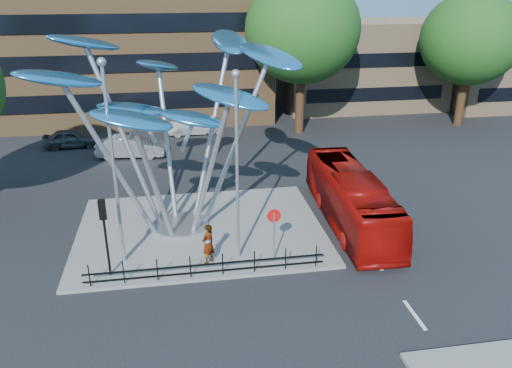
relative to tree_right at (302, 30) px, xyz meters
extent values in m
plane|color=black|center=(-8.00, -22.00, -8.04)|extent=(120.00, 120.00, 0.00)
cube|color=slate|center=(-9.00, -16.00, -7.96)|extent=(12.00, 9.00, 0.15)
cube|color=tan|center=(8.00, 8.00, -4.04)|extent=(15.00, 8.00, 8.00)
cube|color=tan|center=(22.00, 6.00, -4.54)|extent=(12.00, 8.00, 7.00)
cylinder|color=black|center=(0.00, 0.00, -5.18)|extent=(0.70, 0.70, 5.72)
ellipsoid|color=#204513|center=(0.00, 0.00, 0.02)|extent=(8.80, 8.80, 8.10)
cylinder|color=black|center=(14.00, 0.00, -5.51)|extent=(0.70, 0.70, 5.06)
ellipsoid|color=#204513|center=(14.00, 0.00, -0.91)|extent=(8.00, 8.00, 7.36)
cylinder|color=#9EA0A5|center=(-10.00, -15.50, -7.83)|extent=(2.80, 2.80, 0.12)
cylinder|color=#9EA0A5|center=(-11.20, -16.10, -3.99)|extent=(0.24, 0.24, 7.80)
ellipsoid|color=#308DD2|center=(-14.40, -17.10, -0.09)|extent=(3.92, 2.95, 1.39)
cylinder|color=#9EA0A5|center=(-10.40, -16.50, -4.69)|extent=(0.24, 0.24, 6.40)
ellipsoid|color=#308DD2|center=(-11.60, -18.70, -1.49)|extent=(3.47, 1.78, 1.31)
cylinder|color=#9EA0A5|center=(-9.40, -16.30, -4.39)|extent=(0.24, 0.24, 7.00)
ellipsoid|color=#308DD2|center=(-7.60, -17.90, -0.89)|extent=(3.81, 3.11, 1.36)
cylinder|color=#9EA0A5|center=(-8.80, -15.50, -3.79)|extent=(0.24, 0.24, 8.20)
ellipsoid|color=#308DD2|center=(-5.40, -15.10, 0.31)|extent=(3.52, 4.06, 1.44)
cylinder|color=#9EA0A5|center=(-9.20, -14.60, -3.59)|extent=(0.24, 0.24, 8.60)
ellipsoid|color=#308DD2|center=(-7.00, -12.60, 0.71)|extent=(2.21, 3.79, 1.39)
cylinder|color=#9EA0A5|center=(-10.20, -14.50, -4.19)|extent=(0.24, 0.24, 7.40)
ellipsoid|color=#308DD2|center=(-10.60, -11.90, -0.49)|extent=(3.02, 3.71, 1.34)
cylinder|color=#9EA0A5|center=(-11.00, -15.10, -3.49)|extent=(0.24, 0.24, 8.80)
ellipsoid|color=#308DD2|center=(-13.80, -13.70, 0.91)|extent=(3.88, 3.60, 1.42)
ellipsoid|color=#308DD2|center=(-11.80, -15.30, -1.89)|extent=(3.40, 1.96, 1.13)
ellipsoid|color=#308DD2|center=(-9.10, -15.90, -2.29)|extent=(3.39, 2.16, 1.11)
cylinder|color=#9EA0A5|center=(-12.50, -18.50, -3.64)|extent=(0.14, 0.14, 8.50)
sphere|color=#9EA0A5|center=(-12.50, -18.50, 0.73)|extent=(0.36, 0.36, 0.36)
cylinder|color=#9EA0A5|center=(-7.50, -19.00, -3.89)|extent=(0.14, 0.14, 8.00)
sphere|color=#9EA0A5|center=(-7.50, -19.00, 0.23)|extent=(0.36, 0.36, 0.36)
cylinder|color=black|center=(-13.00, -19.50, -6.29)|extent=(0.10, 0.10, 3.20)
cube|color=black|center=(-13.00, -19.50, -4.89)|extent=(0.28, 0.18, 0.85)
sphere|color=#FF0C0C|center=(-13.00, -19.50, -4.61)|extent=(0.18, 0.18, 0.18)
cylinder|color=#9EA0A5|center=(-6.00, -19.50, -6.74)|extent=(0.08, 0.08, 2.30)
cylinder|color=red|center=(-6.00, -19.47, -5.74)|extent=(0.60, 0.04, 0.60)
cube|color=white|center=(-6.00, -19.45, -5.74)|extent=(0.42, 0.03, 0.10)
cylinder|color=black|center=(-13.70, -20.30, -7.39)|extent=(0.05, 0.05, 1.00)
cylinder|color=black|center=(-12.36, -20.30, -7.39)|extent=(0.05, 0.05, 1.00)
cylinder|color=black|center=(-11.01, -20.30, -7.39)|extent=(0.05, 0.05, 1.00)
cylinder|color=black|center=(-9.67, -20.30, -7.39)|extent=(0.05, 0.05, 1.00)
cylinder|color=black|center=(-8.33, -20.30, -7.39)|extent=(0.05, 0.05, 1.00)
cylinder|color=black|center=(-6.99, -20.30, -7.39)|extent=(0.05, 0.05, 1.00)
cylinder|color=black|center=(-5.64, -20.30, -7.39)|extent=(0.05, 0.05, 1.00)
cylinder|color=black|center=(-4.30, -20.30, -7.39)|extent=(0.05, 0.05, 1.00)
cube|color=black|center=(-9.00, -20.30, -7.34)|extent=(10.00, 0.06, 0.06)
cube|color=black|center=(-9.00, -20.30, -7.69)|extent=(10.00, 0.06, 0.06)
imported|color=#970A06|center=(-1.40, -16.31, -6.65)|extent=(2.68, 10.00, 2.76)
imported|color=gray|center=(-8.85, -19.27, -6.96)|extent=(0.80, 0.79, 1.86)
imported|color=#3A3E41|center=(-17.62, -1.03, -7.35)|extent=(4.09, 1.84, 1.37)
imported|color=#A4A6AC|center=(-13.12, -4.00, -7.26)|extent=(4.83, 2.04, 1.55)
imported|color=silver|center=(-8.62, 1.00, -7.39)|extent=(4.62, 2.22, 1.30)
camera|label=1|loc=(-9.88, -38.20, 3.66)|focal=35.00mm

